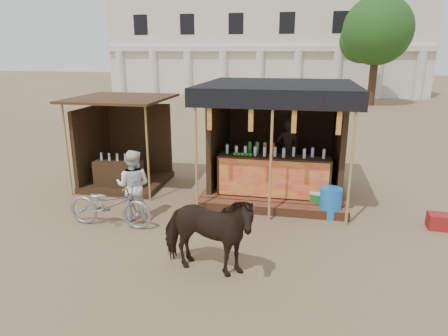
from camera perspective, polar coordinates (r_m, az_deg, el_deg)
ground at (r=7.51m, az=-2.43°, el=-11.50°), size 120.00×120.00×0.00m
main_stall at (r=10.13m, az=7.59°, el=2.02°), size 3.60×3.61×2.78m
secondary_stall at (r=11.12m, az=-14.53°, el=2.00°), size 2.40×2.40×2.38m
cow at (r=6.46m, az=-2.51°, el=-9.35°), size 1.76×1.00×1.41m
motorbike at (r=8.57m, az=-16.02°, el=-5.04°), size 1.82×0.66×0.95m
bystander at (r=8.69m, az=-12.84°, el=-2.44°), size 0.79×0.64×1.54m
blue_barrel at (r=9.05m, az=14.96°, el=-4.79°), size 0.51×0.51×0.66m
red_crate at (r=9.34m, az=28.38°, el=-6.74°), size 0.46×0.38×0.31m
cooler at (r=9.40m, az=14.32°, el=-4.56°), size 0.74×0.61×0.46m
background_building at (r=36.57m, az=5.87°, el=17.01°), size 26.00×7.45×8.18m
tree at (r=28.92m, az=20.63°, el=17.60°), size 4.50×4.40×7.00m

